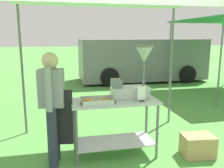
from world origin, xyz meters
TOP-DOWN VIEW (x-y plane):
  - ground_plane at (0.00, 6.00)m, footprint 70.00×70.00m
  - stall_canopy at (0.20, 1.48)m, footprint 3.12×2.30m
  - donut_cart at (0.20, 1.38)m, footprint 1.29×0.57m
  - donut_tray at (-0.09, 1.28)m, footprint 0.47×0.31m
  - donut_fryer at (0.52, 1.47)m, footprint 0.64×0.28m
  - menu_sign at (0.57, 1.25)m, footprint 0.13×0.05m
  - vendor at (-0.70, 1.33)m, footprint 0.46×0.54m
  - supply_crate at (1.45, 1.10)m, footprint 0.51×0.39m
  - van_grey at (2.68, 7.47)m, footprint 5.04×2.15m

SIDE VIEW (x-z plane):
  - ground_plane at x=0.00m, z-range 0.00..0.00m
  - supply_crate at x=1.45m, z-range 0.00..0.33m
  - donut_cart at x=0.20m, z-range 0.19..1.07m
  - van_grey at x=2.68m, z-range 0.03..1.72m
  - vendor at x=-0.70m, z-range 0.10..1.71m
  - donut_tray at x=-0.09m, z-range 0.87..0.94m
  - menu_sign at x=0.57m, z-range 0.86..1.09m
  - donut_fryer at x=0.52m, z-range 0.79..1.59m
  - stall_canopy at x=0.20m, z-range 1.12..3.53m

